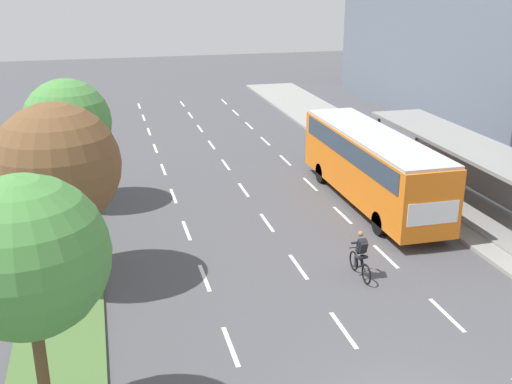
# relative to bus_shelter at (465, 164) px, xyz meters

# --- Properties ---
(median_strip) EXTENTS (2.60, 52.00, 0.12)m
(median_strip) POSITION_rel_bus_shelter_xyz_m (-17.83, 6.70, -1.81)
(median_strip) COLOR #4C7038
(median_strip) RESTS_ON ground
(sidewalk_right) EXTENTS (4.50, 52.00, 0.15)m
(sidewalk_right) POSITION_rel_bus_shelter_xyz_m (-0.28, 6.70, -1.79)
(sidewalk_right) COLOR gray
(sidewalk_right) RESTS_ON ground
(lane_divider_left) EXTENTS (0.14, 45.94, 0.01)m
(lane_divider_left) POSITION_rel_bus_shelter_xyz_m (-13.03, 4.17, -1.86)
(lane_divider_left) COLOR white
(lane_divider_left) RESTS_ON ground
(lane_divider_center) EXTENTS (0.14, 45.94, 0.01)m
(lane_divider_center) POSITION_rel_bus_shelter_xyz_m (-9.53, 4.17, -1.86)
(lane_divider_center) COLOR white
(lane_divider_center) RESTS_ON ground
(lane_divider_right) EXTENTS (0.14, 45.94, 0.01)m
(lane_divider_right) POSITION_rel_bus_shelter_xyz_m (-6.03, 4.17, -1.86)
(lane_divider_right) COLOR white
(lane_divider_right) RESTS_ON ground
(bus_shelter) EXTENTS (2.90, 13.28, 2.86)m
(bus_shelter) POSITION_rel_bus_shelter_xyz_m (0.00, 0.00, 0.00)
(bus_shelter) COLOR gray
(bus_shelter) RESTS_ON sidewalk_right
(bus) EXTENTS (2.54, 11.29, 3.37)m
(bus) POSITION_rel_bus_shelter_xyz_m (-4.28, 0.89, 0.20)
(bus) COLOR orange
(bus) RESTS_ON ground
(cyclist) EXTENTS (0.46, 1.82, 1.71)m
(cyclist) POSITION_rel_bus_shelter_xyz_m (-7.66, -5.87, -1.07)
(cyclist) COLOR black
(cyclist) RESTS_ON ground
(median_tree_nearest) EXTENTS (3.53, 3.53, 6.26)m
(median_tree_nearest) POSITION_rel_bus_shelter_xyz_m (-17.88, -11.49, 2.73)
(median_tree_nearest) COLOR brown
(median_tree_nearest) RESTS_ON median_strip
(median_tree_second) EXTENTS (4.21, 4.21, 6.21)m
(median_tree_second) POSITION_rel_bus_shelter_xyz_m (-17.66, -3.64, 2.35)
(median_tree_second) COLOR brown
(median_tree_second) RESTS_ON median_strip
(median_tree_third) EXTENTS (3.91, 3.91, 5.73)m
(median_tree_third) POSITION_rel_bus_shelter_xyz_m (-17.59, 4.21, 2.02)
(median_tree_third) COLOR brown
(median_tree_third) RESTS_ON median_strip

